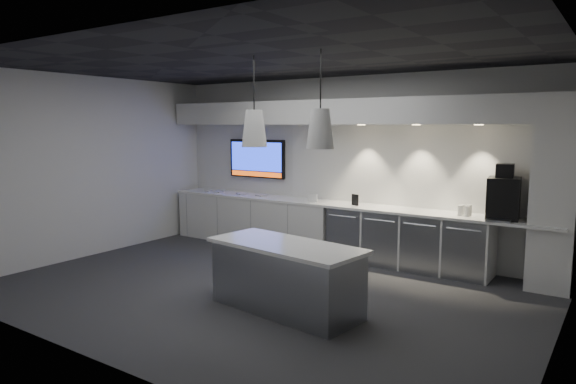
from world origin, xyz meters
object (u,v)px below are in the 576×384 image
Objects in this scene: wall_tv at (257,159)px; bin at (231,276)px; coffee_machine at (504,196)px; island at (286,277)px.

bin is at bearing -59.19° from wall_tv.
coffee_machine is (2.86, 2.45, 1.00)m from bin.
wall_tv is 3.41m from bin.
coffee_machine is at bearing -3.16° from wall_tv.
island is at bearing -9.29° from bin.
wall_tv reaches higher than island.
island is at bearing -133.27° from coffee_machine.
coffee_machine reaches higher than island.
wall_tv reaches higher than coffee_machine.
island is 1.03m from bin.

